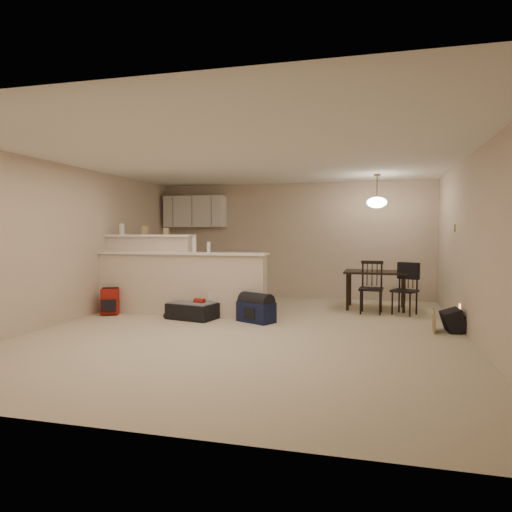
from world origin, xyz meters
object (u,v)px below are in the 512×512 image
(pendant_lamp, at_px, (377,202))
(black_daypack, at_px, (453,321))
(suitcase, at_px, (193,311))
(red_backpack, at_px, (110,302))
(navy_duffel, at_px, (256,312))
(dining_chair_far, at_px, (405,289))
(dining_chair_near, at_px, (371,287))
(dining_table, at_px, (376,276))

(pendant_lamp, bearing_deg, black_daypack, -58.46)
(suitcase, distance_m, red_backpack, 1.54)
(suitcase, height_order, black_daypack, black_daypack)
(navy_duffel, distance_m, black_daypack, 2.92)
(dining_chair_far, bearing_deg, red_backpack, -139.80)
(dining_chair_near, bearing_deg, dining_table, 85.32)
(dining_table, xyz_separation_m, black_daypack, (1.07, -1.75, -0.47))
(black_daypack, bearing_deg, dining_chair_near, 38.25)
(navy_duffel, bearing_deg, dining_table, 70.75)
(pendant_lamp, xyz_separation_m, dining_chair_near, (-0.08, -0.50, -1.53))
(dining_chair_far, xyz_separation_m, navy_duffel, (-2.34, -1.27, -0.28))
(dining_table, bearing_deg, dining_chair_near, -97.57)
(suitcase, relative_size, black_daypack, 2.15)
(dining_chair_near, relative_size, navy_duffel, 1.57)
(suitcase, bearing_deg, red_backpack, -167.24)
(pendant_lamp, height_order, suitcase, pendant_lamp)
(dining_chair_far, relative_size, red_backpack, 1.99)
(navy_duffel, bearing_deg, dining_chair_far, 55.98)
(suitcase, bearing_deg, black_daypack, 12.76)
(dining_table, distance_m, black_daypack, 2.10)
(dining_table, distance_m, dining_chair_near, 0.53)
(dining_chair_far, bearing_deg, dining_table, 161.32)
(suitcase, xyz_separation_m, navy_duffel, (1.09, 0.00, 0.03))
(red_backpack, bearing_deg, suitcase, -22.08)
(pendant_lamp, height_order, red_backpack, pendant_lamp)
(dining_table, bearing_deg, navy_duffel, -135.27)
(navy_duffel, bearing_deg, suitcase, -152.53)
(dining_table, bearing_deg, pendant_lamp, -115.11)
(dining_chair_far, bearing_deg, navy_duffel, -125.64)
(dining_table, bearing_deg, red_backpack, -157.26)
(dining_chair_near, relative_size, dining_chair_far, 1.04)
(dining_chair_near, distance_m, red_backpack, 4.58)
(suitcase, distance_m, black_daypack, 4.01)
(dining_chair_far, bearing_deg, black_daypack, -39.32)
(dining_chair_near, distance_m, dining_chair_far, 0.56)
(red_backpack, distance_m, navy_duffel, 2.63)
(suitcase, relative_size, navy_duffel, 1.30)
(red_backpack, bearing_deg, pendant_lamp, -0.79)
(pendant_lamp, relative_size, suitcase, 0.81)
(red_backpack, bearing_deg, dining_chair_near, -6.30)
(dining_table, bearing_deg, black_daypack, -57.01)
(dining_chair_far, relative_size, suitcase, 1.16)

